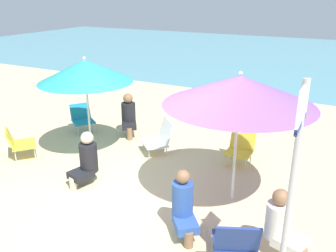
{
  "coord_description": "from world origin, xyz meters",
  "views": [
    {
      "loc": [
        2.84,
        -3.98,
        3.04
      ],
      "look_at": [
        -0.07,
        1.58,
        0.7
      ],
      "focal_mm": 38.65,
      "sensor_mm": 36.0,
      "label": 1
    }
  ],
  "objects_px": {
    "person_c": "(86,159)",
    "umbrella_teal": "(85,71)",
    "beach_chair_c": "(82,117)",
    "beach_chair_d": "(236,241)",
    "umbrella_purple": "(239,90)",
    "beach_chair_b": "(18,142)",
    "beach_chair_a": "(160,137)",
    "person_b": "(282,224)",
    "beach_chair_e": "(241,146)",
    "warning_sign": "(295,163)",
    "person_d": "(129,114)",
    "person_a": "(183,204)"
  },
  "relations": [
    {
      "from": "umbrella_purple",
      "to": "beach_chair_b",
      "type": "relative_size",
      "value": 2.94
    },
    {
      "from": "umbrella_purple",
      "to": "person_a",
      "type": "xyz_separation_m",
      "value": [
        -0.32,
        -1.11,
        -1.31
      ]
    },
    {
      "from": "beach_chair_e",
      "to": "person_c",
      "type": "xyz_separation_m",
      "value": [
        -2.04,
        -1.95,
        0.1
      ]
    },
    {
      "from": "umbrella_purple",
      "to": "beach_chair_a",
      "type": "distance_m",
      "value": 2.53
    },
    {
      "from": "person_c",
      "to": "person_d",
      "type": "bearing_deg",
      "value": -150.3
    },
    {
      "from": "person_b",
      "to": "warning_sign",
      "type": "distance_m",
      "value": 1.29
    },
    {
      "from": "person_d",
      "to": "beach_chair_a",
      "type": "bearing_deg",
      "value": 29.51
    },
    {
      "from": "umbrella_teal",
      "to": "person_b",
      "type": "height_order",
      "value": "umbrella_teal"
    },
    {
      "from": "beach_chair_a",
      "to": "warning_sign",
      "type": "height_order",
      "value": "warning_sign"
    },
    {
      "from": "beach_chair_a",
      "to": "person_a",
      "type": "relative_size",
      "value": 0.85
    },
    {
      "from": "umbrella_purple",
      "to": "person_d",
      "type": "height_order",
      "value": "umbrella_purple"
    },
    {
      "from": "person_b",
      "to": "person_c",
      "type": "distance_m",
      "value": 3.24
    },
    {
      "from": "beach_chair_b",
      "to": "person_c",
      "type": "relative_size",
      "value": 0.81
    },
    {
      "from": "umbrella_purple",
      "to": "beach_chair_a",
      "type": "bearing_deg",
      "value": 150.96
    },
    {
      "from": "beach_chair_d",
      "to": "warning_sign",
      "type": "xyz_separation_m",
      "value": [
        0.56,
        -0.25,
        1.25
      ]
    },
    {
      "from": "beach_chair_c",
      "to": "beach_chair_e",
      "type": "height_order",
      "value": "beach_chair_e"
    },
    {
      "from": "umbrella_purple",
      "to": "person_b",
      "type": "height_order",
      "value": "umbrella_purple"
    },
    {
      "from": "umbrella_teal",
      "to": "beach_chair_e",
      "type": "xyz_separation_m",
      "value": [
        2.77,
        0.95,
        -1.32
      ]
    },
    {
      "from": "beach_chair_b",
      "to": "person_a",
      "type": "distance_m",
      "value": 3.86
    },
    {
      "from": "beach_chair_b",
      "to": "beach_chair_e",
      "type": "relative_size",
      "value": 1.13
    },
    {
      "from": "umbrella_purple",
      "to": "beach_chair_e",
      "type": "relative_size",
      "value": 3.33
    },
    {
      "from": "umbrella_purple",
      "to": "person_c",
      "type": "xyz_separation_m",
      "value": [
        -2.32,
        -0.63,
        -1.31
      ]
    },
    {
      "from": "beach_chair_b",
      "to": "beach_chair_d",
      "type": "xyz_separation_m",
      "value": [
        4.59,
        -0.86,
        -0.03
      ]
    },
    {
      "from": "person_c",
      "to": "person_b",
      "type": "bearing_deg",
      "value": 98.85
    },
    {
      "from": "beach_chair_c",
      "to": "beach_chair_d",
      "type": "height_order",
      "value": "beach_chair_d"
    },
    {
      "from": "beach_chair_e",
      "to": "person_a",
      "type": "xyz_separation_m",
      "value": [
        -0.04,
        -2.43,
        0.1
      ]
    },
    {
      "from": "beach_chair_b",
      "to": "beach_chair_e",
      "type": "bearing_deg",
      "value": -25.54
    },
    {
      "from": "umbrella_teal",
      "to": "beach_chair_c",
      "type": "distance_m",
      "value": 1.88
    },
    {
      "from": "beach_chair_b",
      "to": "person_a",
      "type": "relative_size",
      "value": 0.81
    },
    {
      "from": "person_b",
      "to": "person_d",
      "type": "relative_size",
      "value": 0.93
    },
    {
      "from": "beach_chair_a",
      "to": "person_d",
      "type": "xyz_separation_m",
      "value": [
        -1.07,
        0.51,
        0.16
      ]
    },
    {
      "from": "beach_chair_a",
      "to": "beach_chair_e",
      "type": "height_order",
      "value": "beach_chair_a"
    },
    {
      "from": "person_c",
      "to": "umbrella_teal",
      "type": "bearing_deg",
      "value": -129.35
    },
    {
      "from": "beach_chair_d",
      "to": "beach_chair_e",
      "type": "relative_size",
      "value": 1.08
    },
    {
      "from": "beach_chair_b",
      "to": "person_d",
      "type": "distance_m",
      "value": 2.34
    },
    {
      "from": "beach_chair_e",
      "to": "warning_sign",
      "type": "height_order",
      "value": "warning_sign"
    },
    {
      "from": "beach_chair_d",
      "to": "person_a",
      "type": "height_order",
      "value": "person_a"
    },
    {
      "from": "beach_chair_c",
      "to": "person_b",
      "type": "xyz_separation_m",
      "value": [
        4.93,
        -2.22,
        0.12
      ]
    },
    {
      "from": "umbrella_teal",
      "to": "beach_chair_d",
      "type": "bearing_deg",
      "value": -25.84
    },
    {
      "from": "umbrella_purple",
      "to": "warning_sign",
      "type": "bearing_deg",
      "value": -56.92
    },
    {
      "from": "person_c",
      "to": "warning_sign",
      "type": "relative_size",
      "value": 0.39
    },
    {
      "from": "beach_chair_b",
      "to": "beach_chair_c",
      "type": "relative_size",
      "value": 1.05
    },
    {
      "from": "person_a",
      "to": "person_b",
      "type": "relative_size",
      "value": 1.03
    },
    {
      "from": "beach_chair_d",
      "to": "umbrella_teal",
      "type": "bearing_deg",
      "value": 40.56
    },
    {
      "from": "person_c",
      "to": "person_d",
      "type": "xyz_separation_m",
      "value": [
        -0.59,
        2.16,
        0.05
      ]
    },
    {
      "from": "person_b",
      "to": "person_d",
      "type": "distance_m",
      "value": 4.55
    },
    {
      "from": "beach_chair_a",
      "to": "person_b",
      "type": "distance_m",
      "value": 3.37
    },
    {
      "from": "beach_chair_e",
      "to": "person_d",
      "type": "height_order",
      "value": "person_d"
    },
    {
      "from": "umbrella_teal",
      "to": "beach_chair_c",
      "type": "bearing_deg",
      "value": 137.3
    },
    {
      "from": "umbrella_purple",
      "to": "person_d",
      "type": "xyz_separation_m",
      "value": [
        -2.91,
        1.53,
        -1.26
      ]
    }
  ]
}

